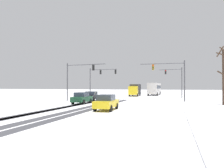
% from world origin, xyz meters
% --- Properties ---
extents(wheel_track_left_lane, '(0.96, 32.95, 0.01)m').
position_xyz_m(wheel_track_left_lane, '(-4.17, 14.98, 0.00)').
color(wheel_track_left_lane, '#424247').
rests_on(wheel_track_left_lane, ground).
extents(wheel_track_right_lane, '(1.04, 32.95, 0.01)m').
position_xyz_m(wheel_track_right_lane, '(-1.79, 14.98, 0.00)').
color(wheel_track_right_lane, '#424247').
rests_on(wheel_track_right_lane, ground).
extents(wheel_track_center, '(1.02, 32.95, 0.01)m').
position_xyz_m(wheel_track_center, '(-0.48, 14.98, 0.00)').
color(wheel_track_center, '#424247').
rests_on(wheel_track_center, ground).
extents(wheel_track_oncoming, '(1.17, 32.95, 0.01)m').
position_xyz_m(wheel_track_oncoming, '(-4.49, 14.98, 0.00)').
color(wheel_track_oncoming, '#424247').
rests_on(wheel_track_oncoming, ground).
extents(sidewalk_kerb_right, '(4.00, 32.95, 0.12)m').
position_xyz_m(sidewalk_kerb_right, '(11.01, 13.48, 0.06)').
color(sidewalk_kerb_right, white).
rests_on(sidewalk_kerb_right, ground).
extents(traffic_signal_near_left, '(7.21, 0.62, 6.50)m').
position_xyz_m(traffic_signal_near_left, '(-7.57, 25.83, 4.50)').
color(traffic_signal_near_left, '#47474C').
rests_on(traffic_signal_near_left, ground).
extents(traffic_signal_far_right, '(4.83, 0.39, 6.50)m').
position_xyz_m(traffic_signal_far_right, '(8.35, 40.01, 4.35)').
color(traffic_signal_far_right, '#47474C').
rests_on(traffic_signal_far_right, ground).
extents(traffic_signal_far_left, '(6.25, 0.46, 6.50)m').
position_xyz_m(traffic_signal_far_left, '(-7.46, 35.92, 4.65)').
color(traffic_signal_far_left, '#47474C').
rests_on(traffic_signal_far_left, ground).
extents(traffic_signal_near_right, '(6.93, 0.50, 6.50)m').
position_xyz_m(traffic_signal_near_right, '(7.67, 27.88, 4.48)').
color(traffic_signal_near_right, '#47474C').
rests_on(traffic_signal_near_right, ground).
extents(car_black_lead, '(1.98, 4.17, 1.62)m').
position_xyz_m(car_black_lead, '(-5.34, 26.56, 0.82)').
color(car_black_lead, black).
rests_on(car_black_lead, ground).
extents(car_dark_green_second, '(1.90, 4.14, 1.62)m').
position_xyz_m(car_dark_green_second, '(-4.60, 21.20, 0.82)').
color(car_dark_green_second, '#194C2D').
rests_on(car_dark_green_second, ground).
extents(car_yellow_cab_third, '(1.97, 4.17, 1.62)m').
position_xyz_m(car_yellow_cab_third, '(1.32, 14.62, 0.82)').
color(car_yellow_cab_third, yellow).
rests_on(car_yellow_cab_third, ground).
extents(bus_oncoming, '(2.93, 11.07, 3.38)m').
position_xyz_m(bus_oncoming, '(2.67, 53.50, 1.99)').
color(bus_oncoming, silver).
rests_on(bus_oncoming, ground).
extents(box_truck_delivery, '(2.52, 7.48, 3.02)m').
position_xyz_m(box_truck_delivery, '(-1.65, 46.57, 1.63)').
color(box_truck_delivery, yellow).
rests_on(box_truck_delivery, ground).
extents(bare_tree_sidewalk_mid, '(2.23, 2.24, 8.01)m').
position_xyz_m(bare_tree_sidewalk_mid, '(14.40, 24.78, 4.10)').
color(bare_tree_sidewalk_mid, '#423023').
rests_on(bare_tree_sidewalk_mid, ground).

